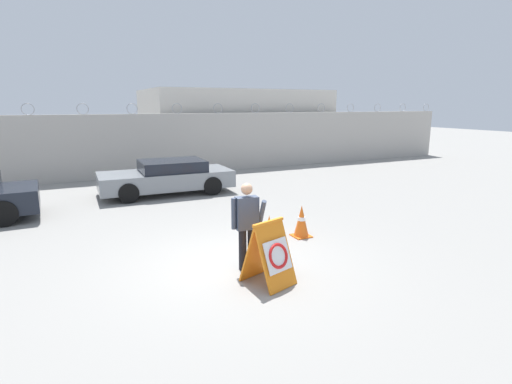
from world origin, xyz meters
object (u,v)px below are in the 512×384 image
(parked_car_rear_sedan, at_px, (167,177))
(traffic_cone_near, at_px, (269,230))
(barricade_sign, at_px, (270,253))
(traffic_cone_mid, at_px, (301,221))
(security_guard, at_px, (247,222))

(parked_car_rear_sedan, bearing_deg, traffic_cone_near, 98.04)
(barricade_sign, relative_size, traffic_cone_near, 1.66)
(barricade_sign, relative_size, traffic_cone_mid, 1.49)
(security_guard, height_order, traffic_cone_mid, security_guard)
(traffic_cone_near, xyz_separation_m, traffic_cone_mid, (0.98, 0.19, 0.04))
(traffic_cone_mid, distance_m, parked_car_rear_sedan, 6.42)
(traffic_cone_near, relative_size, parked_car_rear_sedan, 0.15)
(security_guard, xyz_separation_m, traffic_cone_mid, (1.99, 1.20, -0.56))
(traffic_cone_near, height_order, parked_car_rear_sedan, parked_car_rear_sedan)
(barricade_sign, distance_m, security_guard, 0.85)
(traffic_cone_mid, bearing_deg, barricade_sign, -134.00)
(barricade_sign, xyz_separation_m, security_guard, (-0.10, 0.76, 0.37))
(security_guard, relative_size, traffic_cone_near, 2.44)
(traffic_cone_near, bearing_deg, traffic_cone_mid, 11.01)
(security_guard, bearing_deg, traffic_cone_near, 49.72)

